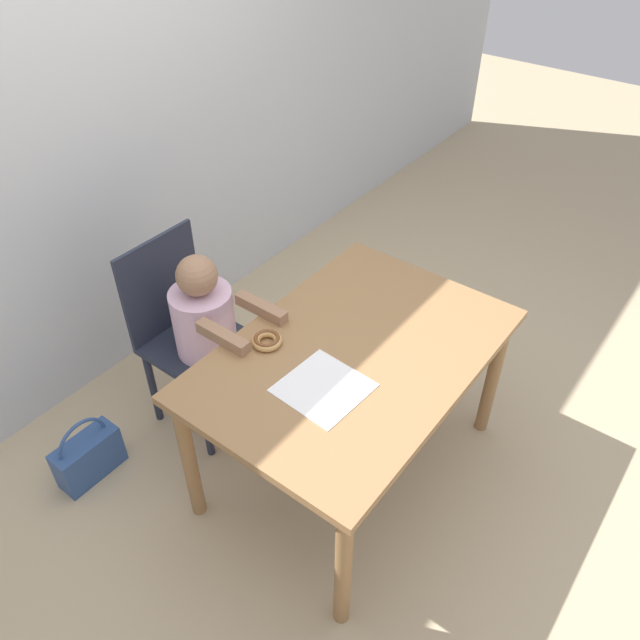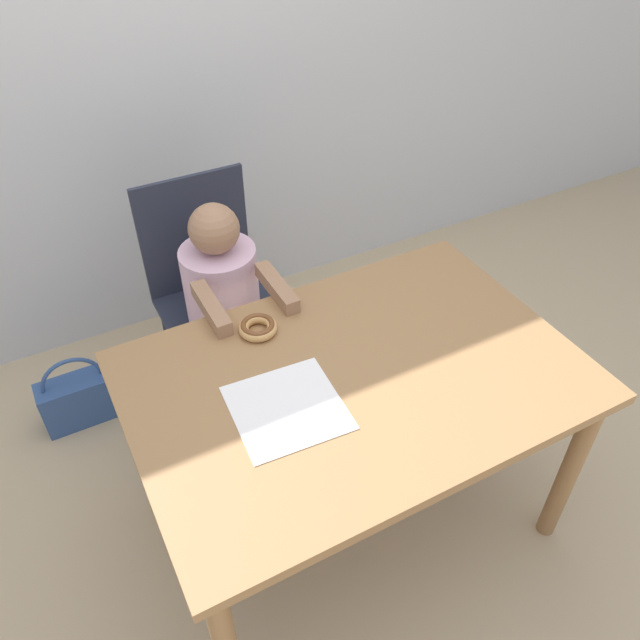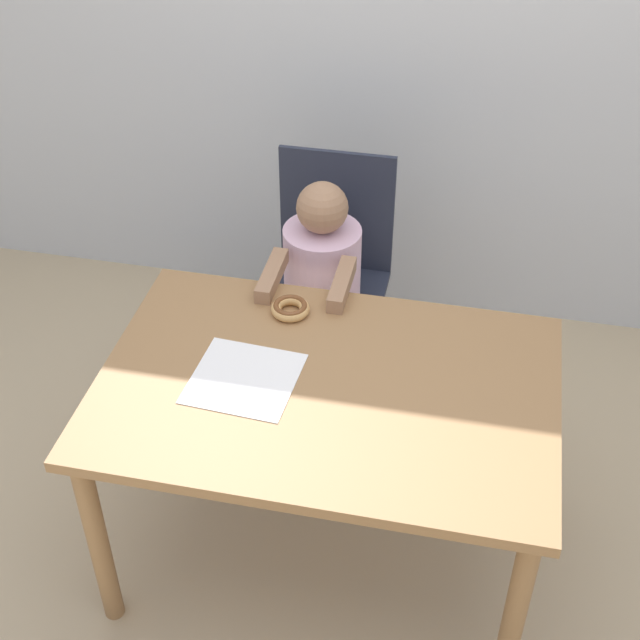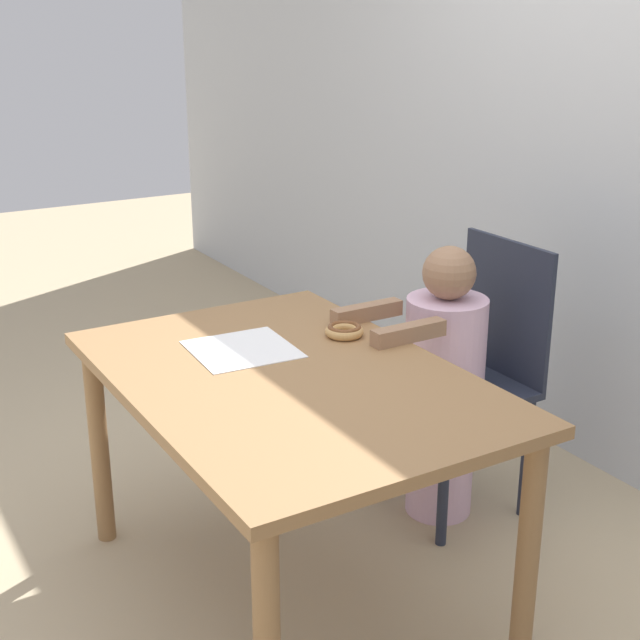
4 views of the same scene
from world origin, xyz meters
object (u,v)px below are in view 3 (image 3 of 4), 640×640
at_px(chair, 329,279).
at_px(handbag, 195,322).
at_px(child_figure, 322,304).
at_px(donut, 290,308).

distance_m(chair, handbag, 0.70).
relative_size(child_figure, handbag, 2.87).
distance_m(donut, handbag, 1.04).
xyz_separation_m(chair, donut, (-0.02, -0.51, 0.25)).
xyz_separation_m(chair, child_figure, (0.00, -0.13, -0.02)).
bearing_deg(donut, handbag, 132.90).
height_order(chair, child_figure, child_figure).
xyz_separation_m(chair, handbag, (-0.58, 0.10, -0.37)).
bearing_deg(chair, child_figure, -90.00).
bearing_deg(child_figure, donut, -92.80).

